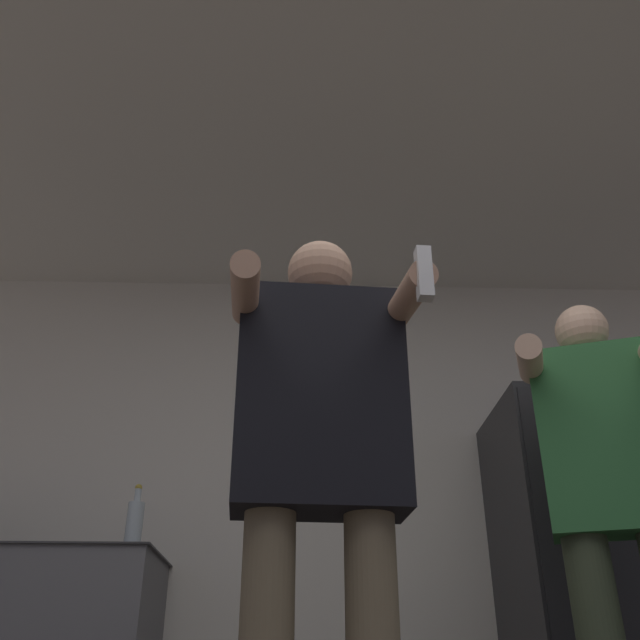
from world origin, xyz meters
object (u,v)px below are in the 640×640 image
object	(u,v)px
bottle_short_whiskey	(134,525)
person_man_side	(616,504)
refrigerator	(596,589)
person_woman_foreground	(320,459)

from	to	relation	value
bottle_short_whiskey	person_man_side	distance (m)	2.00
refrigerator	bottle_short_whiskey	xyz separation A→B (m)	(-2.02, 0.00, 0.26)
refrigerator	bottle_short_whiskey	distance (m)	2.04
refrigerator	person_woman_foreground	size ratio (longest dim) A/B	1.01
refrigerator	bottle_short_whiskey	bearing A→B (deg)	179.97
bottle_short_whiskey	person_man_side	size ratio (longest dim) A/B	0.17
refrigerator	person_man_side	xyz separation A→B (m)	(-0.23, -0.87, 0.16)
bottle_short_whiskey	person_woman_foreground	distance (m)	1.64
refrigerator	person_woman_foreground	xyz separation A→B (m)	(-1.24, -1.44, 0.13)
person_woman_foreground	refrigerator	bearing A→B (deg)	49.26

